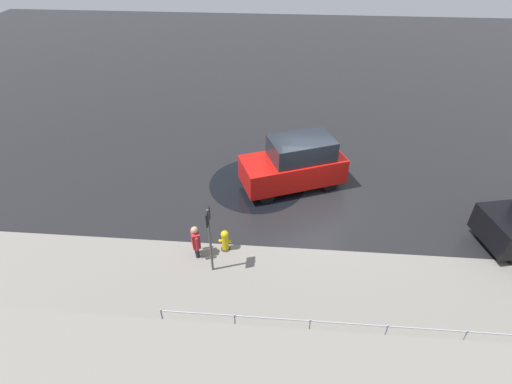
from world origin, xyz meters
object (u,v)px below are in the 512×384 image
(moving_hatchback, at_px, (295,164))
(fire_hydrant, at_px, (225,241))
(sign_post, at_px, (209,232))
(pedestrian, at_px, (196,240))

(moving_hatchback, height_order, fire_hydrant, moving_hatchback)
(moving_hatchback, height_order, sign_post, sign_post)
(fire_hydrant, bearing_deg, sign_post, 73.85)
(moving_hatchback, relative_size, pedestrian, 3.49)
(moving_hatchback, distance_m, fire_hydrant, 4.42)
(moving_hatchback, distance_m, sign_post, 5.34)
(fire_hydrant, xyz_separation_m, pedestrian, (0.86, 0.35, 0.28))
(pedestrian, height_order, sign_post, sign_post)
(fire_hydrant, bearing_deg, pedestrian, 21.91)
(pedestrian, bearing_deg, fire_hydrant, -158.09)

